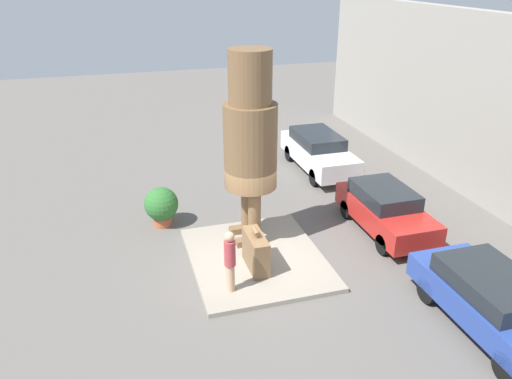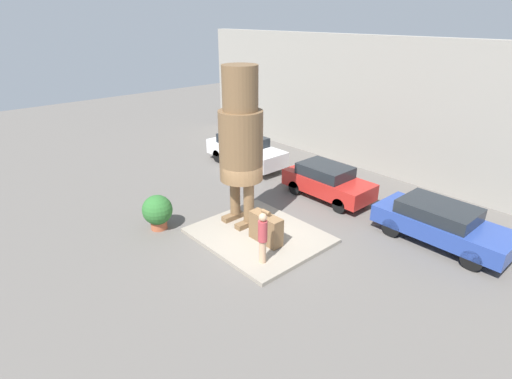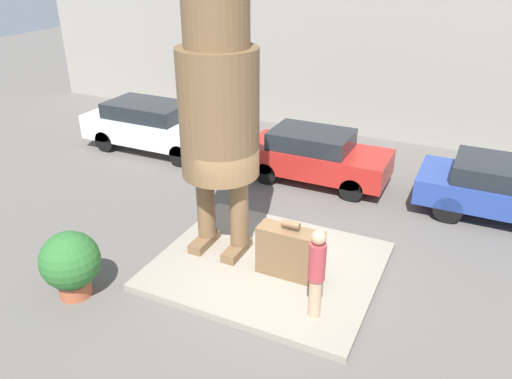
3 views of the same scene
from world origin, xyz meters
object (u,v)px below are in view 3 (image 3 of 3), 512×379
Objects in this scene: parked_car_red at (316,155)px; planter_pot at (70,262)px; giant_suitcase at (290,252)px; parked_car_white at (153,125)px; statue_figure at (218,95)px; tourist at (317,270)px.

parked_car_red is 7.38m from planter_pot.
giant_suitcase is 8.24m from parked_car_white.
parked_car_red is at bearing 103.32° from giant_suitcase.
statue_figure is at bearing 53.78° from planter_pot.
statue_figure is 3.38m from giant_suitcase.
parked_car_red is at bearing -0.23° from parked_car_white.
statue_figure is 4.47× the size of giant_suitcase.
giant_suitcase is at bearing 31.83° from planter_pot.
statue_figure reaches higher than parked_car_white.
parked_car_red is 2.96× the size of planter_pot.
parked_car_white is 3.48× the size of planter_pot.
tourist is at bearing -36.93° from parked_car_white.
planter_pot is (-3.58, -2.22, 0.08)m from giant_suitcase.
tourist is at bearing -47.63° from giant_suitcase.
tourist is 0.37× the size of parked_car_white.
statue_figure is at bearing -41.33° from parked_car_white.
statue_figure is 3.79m from tourist.
planter_pot is (-2.46, -6.96, -0.05)m from parked_car_red.
statue_figure reaches higher than giant_suitcase.
statue_figure is 4.25m from planter_pot.
giant_suitcase reaches higher than planter_pot.
statue_figure is at bearing 153.33° from tourist.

